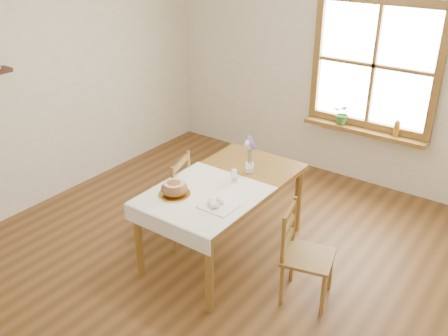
# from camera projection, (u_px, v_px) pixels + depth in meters

# --- Properties ---
(ground) EXTENTS (5.00, 5.00, 0.00)m
(ground) POSITION_uv_depth(u_px,v_px,m) (205.00, 266.00, 4.65)
(ground) COLOR brown
(ground) RESTS_ON ground
(room_walls) EXTENTS (4.60, 5.10, 2.65)m
(room_walls) POSITION_uv_depth(u_px,v_px,m) (202.00, 89.00, 3.89)
(room_walls) COLOR beige
(room_walls) RESTS_ON ground
(window) EXTENTS (1.46, 0.08, 1.46)m
(window) POSITION_uv_depth(u_px,v_px,m) (375.00, 65.00, 5.54)
(window) COLOR brown
(window) RESTS_ON ground
(window_sill) EXTENTS (1.46, 0.20, 0.05)m
(window_sill) POSITION_uv_depth(u_px,v_px,m) (364.00, 131.00, 5.82)
(window_sill) COLOR brown
(window_sill) RESTS_ON ground
(dining_table) EXTENTS (0.90, 1.60, 0.75)m
(dining_table) POSITION_uv_depth(u_px,v_px,m) (224.00, 191.00, 4.57)
(dining_table) COLOR brown
(dining_table) RESTS_ON ground
(table_linen) EXTENTS (0.91, 0.99, 0.01)m
(table_linen) POSITION_uv_depth(u_px,v_px,m) (203.00, 196.00, 4.31)
(table_linen) COLOR white
(table_linen) RESTS_ON dining_table
(chair_left) EXTENTS (0.56, 0.55, 0.93)m
(chair_left) POSITION_uv_depth(u_px,v_px,m) (163.00, 199.00, 4.84)
(chair_left) COLOR brown
(chair_left) RESTS_ON ground
(chair_right) EXTENTS (0.50, 0.49, 0.85)m
(chair_right) POSITION_uv_depth(u_px,v_px,m) (308.00, 256.00, 4.08)
(chair_right) COLOR brown
(chair_right) RESTS_ON ground
(bread_plate) EXTENTS (0.31, 0.31, 0.01)m
(bread_plate) POSITION_uv_depth(u_px,v_px,m) (175.00, 194.00, 4.31)
(bread_plate) COLOR white
(bread_plate) RESTS_ON table_linen
(bread_loaf) EXTENTS (0.23, 0.23, 0.13)m
(bread_loaf) POSITION_uv_depth(u_px,v_px,m) (174.00, 187.00, 4.28)
(bread_loaf) COLOR brown
(bread_loaf) RESTS_ON bread_plate
(egg_napkin) EXTENTS (0.29, 0.24, 0.01)m
(egg_napkin) POSITION_uv_depth(u_px,v_px,m) (218.00, 206.00, 4.13)
(egg_napkin) COLOR white
(egg_napkin) RESTS_ON table_linen
(eggs) EXTENTS (0.22, 0.20, 0.05)m
(eggs) POSITION_uv_depth(u_px,v_px,m) (218.00, 203.00, 4.11)
(eggs) COLOR white
(eggs) RESTS_ON egg_napkin
(salt_shaker) EXTENTS (0.06, 0.06, 0.10)m
(salt_shaker) POSITION_uv_depth(u_px,v_px,m) (234.00, 178.00, 4.49)
(salt_shaker) COLOR white
(salt_shaker) RESTS_ON table_linen
(pepper_shaker) EXTENTS (0.06, 0.06, 0.10)m
(pepper_shaker) POSITION_uv_depth(u_px,v_px,m) (234.00, 173.00, 4.57)
(pepper_shaker) COLOR white
(pepper_shaker) RESTS_ON table_linen
(flower_vase) EXTENTS (0.09, 0.09, 0.09)m
(flower_vase) POSITION_uv_depth(u_px,v_px,m) (250.00, 168.00, 4.70)
(flower_vase) COLOR white
(flower_vase) RESTS_ON dining_table
(lavender_bouquet) EXTENTS (0.14, 0.14, 0.27)m
(lavender_bouquet) POSITION_uv_depth(u_px,v_px,m) (250.00, 151.00, 4.63)
(lavender_bouquet) COLOR #6D5698
(lavender_bouquet) RESTS_ON flower_vase
(potted_plant) EXTENTS (0.23, 0.26, 0.20)m
(potted_plant) POSITION_uv_depth(u_px,v_px,m) (343.00, 116.00, 5.91)
(potted_plant) COLOR #397830
(potted_plant) RESTS_ON window_sill
(amber_bottle) EXTENTS (0.08, 0.08, 0.19)m
(amber_bottle) POSITION_uv_depth(u_px,v_px,m) (397.00, 128.00, 5.58)
(amber_bottle) COLOR #A46C1E
(amber_bottle) RESTS_ON window_sill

